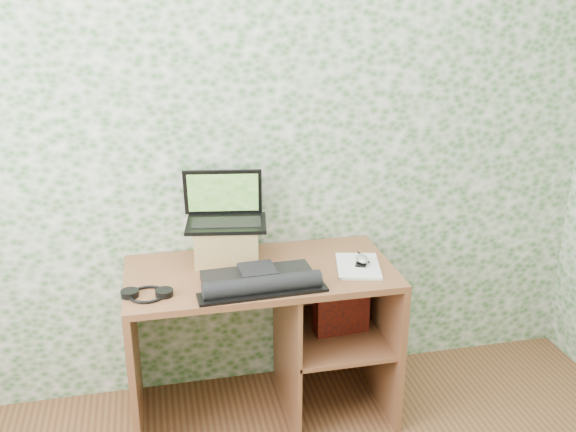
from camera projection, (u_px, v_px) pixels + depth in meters
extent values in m
plane|color=silver|center=(247.00, 135.00, 2.97)|extent=(3.50, 0.00, 3.50)
cube|color=brown|center=(260.00, 273.00, 2.88)|extent=(1.20, 0.60, 0.03)
cube|color=brown|center=(134.00, 360.00, 2.89)|extent=(0.03, 0.60, 0.72)
cube|color=brown|center=(380.00, 332.00, 3.13)|extent=(0.03, 0.60, 0.72)
cube|color=brown|center=(287.00, 343.00, 3.03)|extent=(0.02, 0.56, 0.72)
cube|color=brown|center=(334.00, 334.00, 3.07)|extent=(0.46, 0.56, 0.02)
cube|color=brown|center=(320.00, 309.00, 3.34)|extent=(0.48, 0.02, 0.72)
cube|color=olive|center=(227.00, 243.00, 2.95)|extent=(0.32, 0.28, 0.17)
cube|color=black|center=(226.00, 224.00, 2.92)|extent=(0.40, 0.30, 0.02)
cube|color=black|center=(227.00, 222.00, 2.91)|extent=(0.33, 0.18, 0.00)
cube|color=black|center=(223.00, 192.00, 2.97)|extent=(0.37, 0.11, 0.23)
cube|color=#1D5217|center=(223.00, 193.00, 2.96)|extent=(0.33, 0.09, 0.19)
cube|color=black|center=(258.00, 276.00, 2.77)|extent=(0.48, 0.20, 0.04)
cube|color=black|center=(257.00, 274.00, 2.77)|extent=(0.16, 0.16, 0.06)
cylinder|color=black|center=(263.00, 285.00, 2.65)|extent=(0.50, 0.10, 0.08)
cube|color=black|center=(263.00, 292.00, 2.65)|extent=(0.55, 0.13, 0.01)
torus|color=black|center=(147.00, 294.00, 2.64)|extent=(0.18, 0.18, 0.01)
cylinder|color=black|center=(130.00, 293.00, 2.63)|extent=(0.08, 0.08, 0.03)
cylinder|color=black|center=(164.00, 293.00, 2.64)|extent=(0.08, 0.08, 0.03)
cube|color=silver|center=(358.00, 266.00, 2.90)|extent=(0.25, 0.31, 0.01)
ellipsoid|color=#BBBBBE|center=(362.00, 261.00, 2.90)|extent=(0.09, 0.11, 0.03)
cylinder|color=black|center=(363.00, 257.00, 2.97)|extent=(0.02, 0.13, 0.01)
cube|color=maroon|center=(341.00, 302.00, 3.02)|extent=(0.26, 0.10, 0.31)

